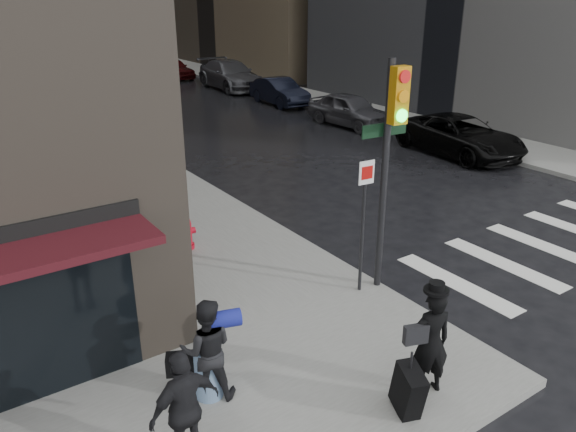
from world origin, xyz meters
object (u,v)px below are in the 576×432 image
at_px(fire_hydrant, 186,235).
at_px(parked_car_4, 173,68).
at_px(man_greycoat, 185,409).
at_px(parked_car_1, 350,110).
at_px(man_overcoat, 426,350).
at_px(parked_car_2, 279,91).
at_px(man_jeans, 206,349).
at_px(traffic_light, 388,148).
at_px(parked_car_0, 460,136).
at_px(parked_car_3, 230,75).

height_order(fire_hydrant, parked_car_4, parked_car_4).
xyz_separation_m(man_greycoat, parked_car_1, (14.36, 13.79, -0.25)).
relative_size(man_overcoat, parked_car_2, 0.45).
bearing_deg(fire_hydrant, man_jeans, -111.52).
distance_m(man_jeans, man_greycoat, 1.25).
xyz_separation_m(man_overcoat, man_greycoat, (-3.40, 0.80, 0.05)).
distance_m(traffic_light, fire_hydrant, 5.23).
distance_m(man_jeans, parked_car_1, 18.67).
xyz_separation_m(parked_car_0, parked_car_1, (-0.31, 5.90, 0.01)).
height_order(fire_hydrant, parked_car_0, parked_car_0).
bearing_deg(man_greycoat, man_jeans, -134.95).
height_order(parked_car_2, parked_car_3, parked_car_3).
relative_size(man_jeans, parked_car_3, 0.28).
bearing_deg(parked_car_2, man_greycoat, -123.44).
height_order(man_jeans, parked_car_3, man_jeans).
bearing_deg(parked_car_4, parked_car_2, -90.12).
height_order(man_overcoat, parked_car_0, man_overcoat).
relative_size(man_overcoat, parked_car_3, 0.32).
bearing_deg(man_jeans, traffic_light, -140.37).
height_order(parked_car_0, parked_car_2, parked_car_0).
bearing_deg(traffic_light, parked_car_0, 36.57).
relative_size(traffic_light, parked_car_2, 1.08).
relative_size(traffic_light, parked_car_1, 1.05).
relative_size(traffic_light, fire_hydrant, 5.86).
bearing_deg(parked_car_4, fire_hydrant, -117.39).
distance_m(fire_hydrant, parked_car_1, 14.12).
distance_m(parked_car_1, parked_car_2, 5.90).
bearing_deg(man_jeans, parked_car_2, -99.36).
distance_m(man_overcoat, man_greycoat, 3.50).
bearing_deg(parked_car_2, man_overcoat, -115.51).
xyz_separation_m(parked_car_1, parked_car_3, (0.48, 11.80, 0.11)).
height_order(man_overcoat, man_greycoat, man_overcoat).
xyz_separation_m(parked_car_2, parked_car_3, (0.32, 5.90, 0.15)).
bearing_deg(traffic_light, parked_car_4, 78.58).
distance_m(man_greycoat, parked_car_0, 16.66).
relative_size(man_greycoat, parked_car_2, 0.39).
distance_m(man_jeans, parked_car_3, 28.34).
bearing_deg(man_jeans, man_greycoat, 78.11).
xyz_separation_m(man_jeans, parked_car_3, (14.06, 24.61, -0.11)).
bearing_deg(parked_car_2, traffic_light, -114.97).
bearing_deg(parked_car_1, traffic_light, -132.28).
xyz_separation_m(fire_hydrant, parked_car_1, (11.66, 7.96, 0.23)).
bearing_deg(parked_car_2, parked_car_4, 97.08).
xyz_separation_m(man_overcoat, man_jeans, (-2.62, 1.78, 0.03)).
relative_size(man_greycoat, parked_car_4, 0.42).
xyz_separation_m(man_jeans, parked_car_0, (13.89, 6.91, -0.24)).
xyz_separation_m(parked_car_2, parked_car_4, (-0.85, 11.80, -0.01)).
bearing_deg(parked_car_3, man_overcoat, -109.82).
distance_m(man_jeans, parked_car_4, 33.12).
xyz_separation_m(man_overcoat, parked_car_0, (11.27, 8.69, -0.22)).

